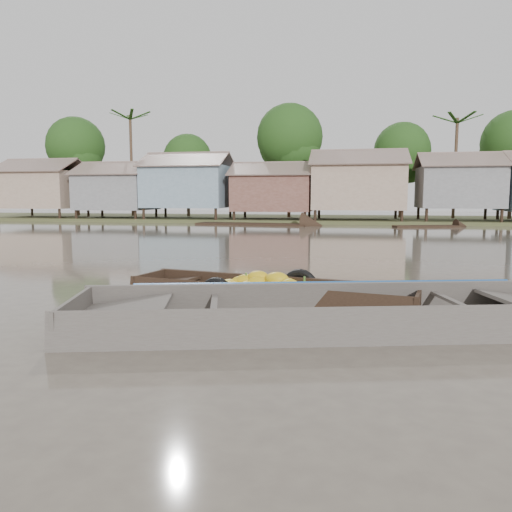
# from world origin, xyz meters

# --- Properties ---
(ground) EXTENTS (120.00, 120.00, 0.00)m
(ground) POSITION_xyz_m (0.00, 0.00, 0.00)
(ground) COLOR #534A40
(ground) RESTS_ON ground
(riverbank) EXTENTS (120.00, 12.47, 10.22)m
(riverbank) POSITION_xyz_m (3.03, 31.86, 3.07)
(riverbank) COLOR #384723
(riverbank) RESTS_ON ground
(banana_boat) EXTENTS (5.69, 2.46, 0.80)m
(banana_boat) POSITION_xyz_m (0.33, 1.04, 0.15)
(banana_boat) COLOR black
(banana_boat) RESTS_ON ground
(viewer_boat) EXTENTS (8.29, 3.98, 0.65)m
(viewer_boat) POSITION_xyz_m (1.74, -0.65, 0.07)
(viewer_boat) COLOR #49423D
(viewer_boat) RESTS_ON ground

